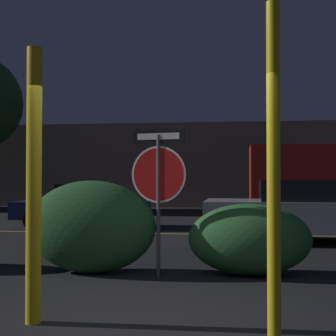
% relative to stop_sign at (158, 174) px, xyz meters
% --- Properties ---
extents(ground_plane, '(260.00, 260.00, 0.00)m').
position_rel_stop_sign_xyz_m(ground_plane, '(0.22, -2.30, -1.58)').
color(ground_plane, black).
extents(road_center_stripe, '(42.10, 0.12, 0.01)m').
position_rel_stop_sign_xyz_m(road_center_stripe, '(0.22, 5.48, -1.58)').
color(road_center_stripe, gold).
rests_on(road_center_stripe, ground_plane).
extents(stop_sign, '(0.87, 0.17, 2.28)m').
position_rel_stop_sign_xyz_m(stop_sign, '(0.00, 0.00, 0.00)').
color(stop_sign, '#4C4C51').
rests_on(stop_sign, ground_plane).
extents(yellow_pole_left, '(0.16, 0.16, 2.91)m').
position_rel_stop_sign_xyz_m(yellow_pole_left, '(-0.98, -2.44, -0.13)').
color(yellow_pole_left, yellow).
rests_on(yellow_pole_left, ground_plane).
extents(yellow_pole_right, '(0.13, 0.13, 3.17)m').
position_rel_stop_sign_xyz_m(yellow_pole_right, '(1.48, -2.75, 0.00)').
color(yellow_pole_right, yellow).
rests_on(yellow_pole_right, ground_plane).
extents(hedge_bush_2, '(2.10, 0.97, 1.48)m').
position_rel_stop_sign_xyz_m(hedge_bush_2, '(-1.11, 0.14, -0.84)').
color(hedge_bush_2, '#285B2D').
rests_on(hedge_bush_2, ground_plane).
extents(hedge_bush_3, '(1.93, 1.03, 1.12)m').
position_rel_stop_sign_xyz_m(hedge_bush_3, '(1.41, 0.29, -1.02)').
color(hedge_bush_3, '#2D6633').
rests_on(hedge_bush_3, ground_plane).
extents(passing_car_2, '(4.19, 2.19, 1.33)m').
position_rel_stop_sign_xyz_m(passing_car_2, '(-3.29, 6.75, -0.91)').
color(passing_car_2, navy).
rests_on(passing_car_2, ground_plane).
extents(passing_car_3, '(4.96, 2.13, 1.48)m').
position_rel_stop_sign_xyz_m(passing_car_3, '(2.92, 4.22, -0.84)').
color(passing_car_3, '#9E9EA3').
rests_on(passing_car_3, ground_plane).
extents(building_backdrop, '(28.75, 4.72, 4.37)m').
position_rel_stop_sign_xyz_m(building_backdrop, '(-2.50, 19.00, 0.60)').
color(building_backdrop, '#7A6B5B').
rests_on(building_backdrop, ground_plane).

